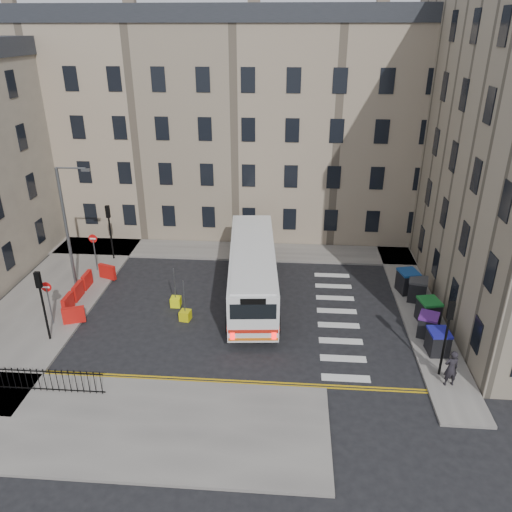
# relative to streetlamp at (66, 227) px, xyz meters

# --- Properties ---
(ground) EXTENTS (120.00, 120.00, 0.00)m
(ground) POSITION_rel_streetlamp_xyz_m (13.00, -2.00, -4.34)
(ground) COLOR black
(ground) RESTS_ON ground
(pavement_north) EXTENTS (36.00, 3.20, 0.15)m
(pavement_north) POSITION_rel_streetlamp_xyz_m (7.00, 6.60, -4.26)
(pavement_north) COLOR slate
(pavement_north) RESTS_ON ground
(pavement_east) EXTENTS (2.40, 26.00, 0.15)m
(pavement_east) POSITION_rel_streetlamp_xyz_m (22.00, 2.00, -4.26)
(pavement_east) COLOR slate
(pavement_east) RESTS_ON ground
(pavement_west) EXTENTS (6.00, 22.00, 0.15)m
(pavement_west) POSITION_rel_streetlamp_xyz_m (-1.00, -1.00, -4.26)
(pavement_west) COLOR slate
(pavement_west) RESTS_ON ground
(pavement_sw) EXTENTS (20.00, 6.00, 0.15)m
(pavement_sw) POSITION_rel_streetlamp_xyz_m (6.00, -12.00, -4.26)
(pavement_sw) COLOR slate
(pavement_sw) RESTS_ON ground
(terrace_north) EXTENTS (38.30, 10.80, 17.20)m
(terrace_north) POSITION_rel_streetlamp_xyz_m (6.00, 13.50, 4.28)
(terrace_north) COLOR tan
(terrace_north) RESTS_ON ground
(traffic_light_east) EXTENTS (0.28, 0.22, 4.10)m
(traffic_light_east) POSITION_rel_streetlamp_xyz_m (21.60, -7.50, -1.47)
(traffic_light_east) COLOR black
(traffic_light_east) RESTS_ON pavement_east
(traffic_light_nw) EXTENTS (0.28, 0.22, 4.10)m
(traffic_light_nw) POSITION_rel_streetlamp_xyz_m (1.00, 4.50, -1.47)
(traffic_light_nw) COLOR black
(traffic_light_nw) RESTS_ON pavement_west
(traffic_light_sw) EXTENTS (0.28, 0.22, 4.10)m
(traffic_light_sw) POSITION_rel_streetlamp_xyz_m (1.00, -6.00, -1.47)
(traffic_light_sw) COLOR black
(traffic_light_sw) RESTS_ON pavement_west
(streetlamp) EXTENTS (0.50, 0.22, 8.14)m
(streetlamp) POSITION_rel_streetlamp_xyz_m (0.00, 0.00, 0.00)
(streetlamp) COLOR #595B5E
(streetlamp) RESTS_ON pavement_west
(no_entry_north) EXTENTS (0.60, 0.08, 3.00)m
(no_entry_north) POSITION_rel_streetlamp_xyz_m (0.50, 2.50, -2.26)
(no_entry_north) COLOR #595B5E
(no_entry_north) RESTS_ON pavement_west
(no_entry_south) EXTENTS (0.60, 0.08, 3.00)m
(no_entry_south) POSITION_rel_streetlamp_xyz_m (0.50, -4.50, -2.26)
(no_entry_south) COLOR #595B5E
(no_entry_south) RESTS_ON pavement_west
(roadworks_barriers) EXTENTS (1.66, 6.26, 1.00)m
(roadworks_barriers) POSITION_rel_streetlamp_xyz_m (1.16, -1.50, -3.69)
(roadworks_barriers) COLOR red
(roadworks_barriers) RESTS_ON pavement_west
(iron_railings) EXTENTS (7.80, 0.04, 1.20)m
(iron_railings) POSITION_rel_streetlamp_xyz_m (1.75, -10.20, -3.59)
(iron_railings) COLOR black
(iron_railings) RESTS_ON pavement_sw
(bus) EXTENTS (3.87, 12.30, 3.29)m
(bus) POSITION_rel_streetlamp_xyz_m (11.72, -0.10, -2.44)
(bus) COLOR silver
(bus) RESTS_ON ground
(wheelie_bin_a) EXTENTS (1.13, 1.28, 1.32)m
(wheelie_bin_a) POSITION_rel_streetlamp_xyz_m (21.91, -5.67, -3.52)
(wheelie_bin_a) COLOR black
(wheelie_bin_a) RESTS_ON pavement_east
(wheelie_bin_b) EXTENTS (1.36, 1.45, 1.28)m
(wheelie_bin_b) POSITION_rel_streetlamp_xyz_m (21.77, -4.04, -3.54)
(wheelie_bin_b) COLOR black
(wheelie_bin_b) RESTS_ON pavement_east
(wheelie_bin_c) EXTENTS (1.36, 1.48, 1.41)m
(wheelie_bin_c) POSITION_rel_streetlamp_xyz_m (22.13, -2.60, -3.48)
(wheelie_bin_c) COLOR black
(wheelie_bin_c) RESTS_ON pavement_east
(wheelie_bin_d) EXTENTS (1.41, 1.53, 1.42)m
(wheelie_bin_d) POSITION_rel_streetlamp_xyz_m (22.05, -0.03, -3.47)
(wheelie_bin_d) COLOR black
(wheelie_bin_d) RESTS_ON pavement_east
(wheelie_bin_e) EXTENTS (1.43, 1.55, 1.45)m
(wheelie_bin_e) POSITION_rel_streetlamp_xyz_m (21.65, 0.98, -3.45)
(wheelie_bin_e) COLOR black
(wheelie_bin_e) RESTS_ON pavement_east
(pedestrian) EXTENTS (0.77, 0.58, 1.92)m
(pedestrian) POSITION_rel_streetlamp_xyz_m (21.83, -8.29, -3.23)
(pedestrian) COLOR black
(pedestrian) RESTS_ON pavement_east
(bollard_yellow) EXTENTS (0.60, 0.60, 0.60)m
(bollard_yellow) POSITION_rel_streetlamp_xyz_m (7.09, -1.74, -4.04)
(bollard_yellow) COLOR #EFFA0D
(bollard_yellow) RESTS_ON ground
(bollard_chevron) EXTENTS (0.69, 0.69, 0.60)m
(bollard_chevron) POSITION_rel_streetlamp_xyz_m (8.00, -3.27, -4.04)
(bollard_chevron) COLOR #CAC30B
(bollard_chevron) RESTS_ON ground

